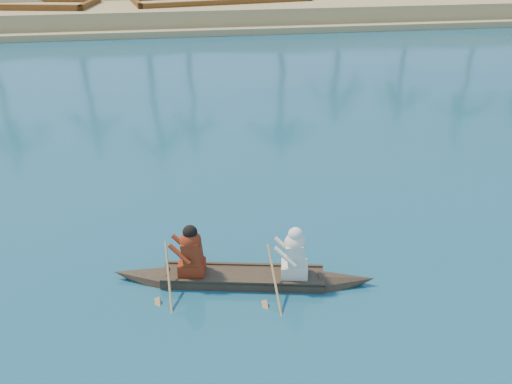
{
  "coord_description": "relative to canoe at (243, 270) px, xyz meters",
  "views": [
    {
      "loc": [
        -9.19,
        -11.64,
        6.54
      ],
      "look_at": [
        -7.45,
        -0.61,
        1.02
      ],
      "focal_mm": 40.0,
      "sensor_mm": 36.0,
      "label": 1
    }
  ],
  "objects": [
    {
      "name": "barge_left",
      "position": [
        -11.09,
        29.45,
        0.4
      ],
      "size": [
        12.07,
        6.06,
        1.92
      ],
      "rotation": [
        0.0,
        0.0,
        -0.2
      ],
      "color": "brown",
      "rests_on": "ground"
    },
    {
      "name": "canoe",
      "position": [
        0.0,
        0.0,
        0.0
      ],
      "size": [
        5.17,
        1.69,
        1.42
      ],
      "rotation": [
        0.0,
        0.0,
        -0.2
      ],
      "color": "#3B2E20",
      "rests_on": "ground"
    },
    {
      "name": "barge_mid",
      "position": [
        2.63,
        29.45,
        0.38
      ],
      "size": [
        11.72,
        5.54,
        1.88
      ],
      "rotation": [
        0.0,
        0.0,
        0.16
      ],
      "color": "brown",
      "rests_on": "ground"
    }
  ]
}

